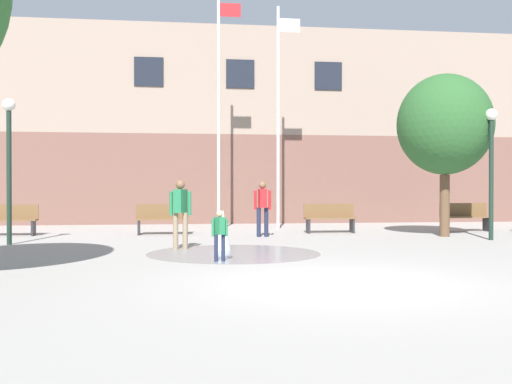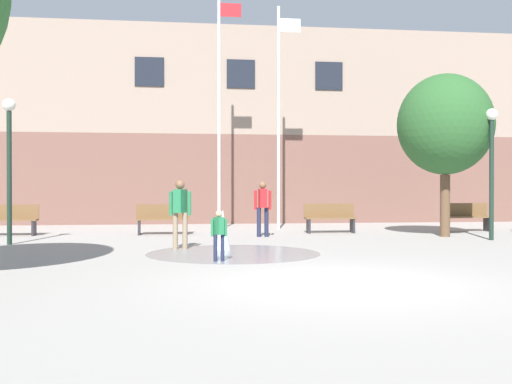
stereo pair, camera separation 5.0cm
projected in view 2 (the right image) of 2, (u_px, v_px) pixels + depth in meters
The scene contains 15 objects.
ground_plane at pixel (337, 283), 8.88m from camera, with size 100.00×100.00×0.00m, color gray.
library_building at pixel (234, 131), 26.22m from camera, with size 36.00×6.05×7.74m.
splash_fountain at pixel (228, 241), 13.23m from camera, with size 3.74×3.74×0.92m.
park_bench_left_of_flagpoles at pixel (10, 219), 17.57m from camera, with size 1.60×0.44×0.91m.
park_bench_center at pixel (163, 219), 18.01m from camera, with size 1.60×0.44×0.91m.
park_bench_under_right_flagpole at pixel (330, 218), 18.63m from camera, with size 1.60×0.44×0.91m.
park_bench_near_trashcan at pixel (466, 216), 19.31m from camera, with size 1.60×0.44×0.91m.
adult_near_bench at pixel (263, 204), 17.16m from camera, with size 0.50×0.35×1.59m.
child_in_fountain at pixel (219, 231), 11.47m from camera, with size 0.31×0.24×0.99m.
adult_in_red at pixel (180, 209), 13.73m from camera, with size 0.50×0.39×1.59m.
flagpole_left at pixel (220, 103), 19.97m from camera, with size 0.80×0.10×7.98m.
flagpole_right at pixel (279, 111), 20.23m from camera, with size 0.80×0.10×7.54m.
lamp_post_left_lane at pixel (9, 148), 14.82m from camera, with size 0.32×0.32×3.63m.
lamp_post_right_lane at pixel (492, 153), 16.11m from camera, with size 0.32×0.32×3.55m.
street_tree_near_building at pixel (445, 125), 17.22m from camera, with size 2.73×2.73×4.69m.
Camera 2 is at (-2.30, -8.65, 1.43)m, focal length 42.00 mm.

